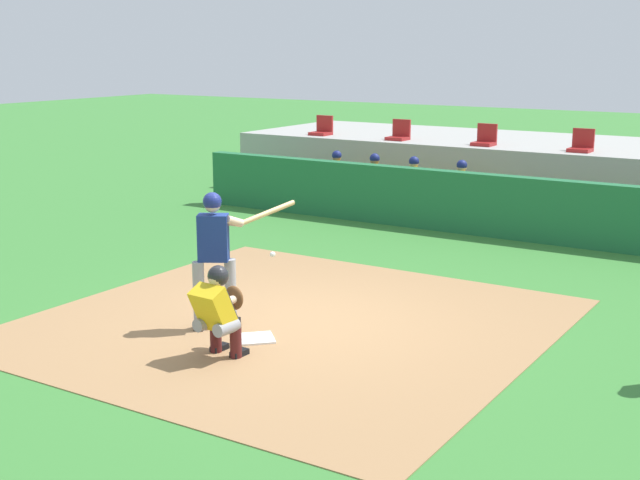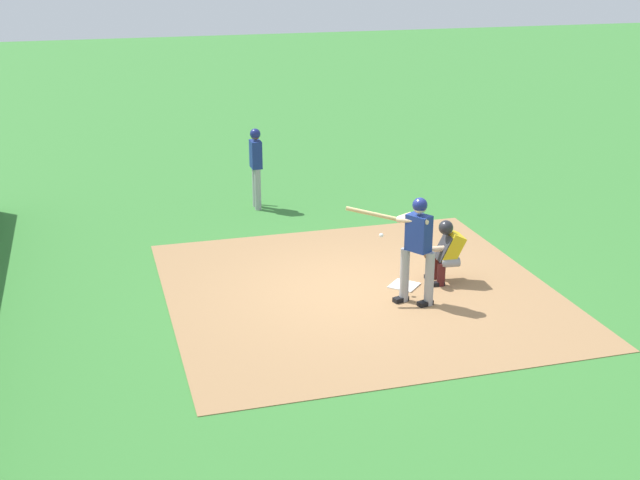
{
  "view_description": "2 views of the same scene",
  "coord_description": "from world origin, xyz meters",
  "views": [
    {
      "loc": [
        6.16,
        -9.04,
        3.61
      ],
      "look_at": [
        0.0,
        0.7,
        1.0
      ],
      "focal_mm": 48.45,
      "sensor_mm": 36.0,
      "label": 1
    },
    {
      "loc": [
        -12.39,
        4.21,
        5.64
      ],
      "look_at": [
        0.0,
        0.7,
        1.0
      ],
      "focal_mm": 47.2,
      "sensor_mm": 36.0,
      "label": 2
    }
  ],
  "objects": [
    {
      "name": "catcher_crouched",
      "position": [
        0.01,
        -1.52,
        0.61
      ],
      "size": [
        0.5,
        1.56,
        1.13
      ],
      "color": "gray",
      "rests_on": "ground"
    },
    {
      "name": "stadium_seat_1",
      "position": [
        -3.25,
        9.38,
        1.53
      ],
      "size": [
        0.46,
        0.46,
        0.48
      ],
      "color": "#A51E1E",
      "rests_on": "stands_platform"
    },
    {
      "name": "ground_plane",
      "position": [
        0.0,
        0.0,
        0.0
      ],
      "size": [
        80.0,
        80.0,
        0.0
      ],
      "primitive_type": "plane",
      "color": "#387A33"
    },
    {
      "name": "dirt_infield",
      "position": [
        0.0,
        0.0,
        0.01
      ],
      "size": [
        6.4,
        6.4,
        0.01
      ],
      "primitive_type": "cube",
      "color": "#9E754C",
      "rests_on": "ground"
    },
    {
      "name": "stadium_seat_3",
      "position": [
        1.08,
        9.38,
        1.53
      ],
      "size": [
        0.46,
        0.46,
        0.48
      ],
      "color": "#A51E1E",
      "rests_on": "stands_platform"
    },
    {
      "name": "dugout_player_0",
      "position": [
        -3.83,
        7.34,
        0.67
      ],
      "size": [
        0.49,
        0.7,
        1.3
      ],
      "color": "#939399",
      "rests_on": "ground"
    },
    {
      "name": "stadium_seat_0",
      "position": [
        -5.42,
        9.38,
        1.53
      ],
      "size": [
        0.46,
        0.46,
        0.48
      ],
      "color": "#A51E1E",
      "rests_on": "stands_platform"
    },
    {
      "name": "dugout_player_3",
      "position": [
        -0.81,
        7.34,
        0.67
      ],
      "size": [
        0.49,
        0.7,
        1.3
      ],
      "color": "#939399",
      "rests_on": "ground"
    },
    {
      "name": "stadium_seat_2",
      "position": [
        -1.08,
        9.38,
        1.53
      ],
      "size": [
        0.46,
        0.46,
        0.48
      ],
      "color": "#A51E1E",
      "rests_on": "stands_platform"
    },
    {
      "name": "batter_at_plate",
      "position": [
        -0.68,
        -0.71,
        1.04
      ],
      "size": [
        0.8,
        1.31,
        1.8
      ],
      "color": "#99999E",
      "rests_on": "ground"
    },
    {
      "name": "dugout_player_2",
      "position": [
        -1.91,
        7.34,
        0.67
      ],
      "size": [
        0.49,
        0.7,
        1.3
      ],
      "color": "#939399",
      "rests_on": "ground"
    },
    {
      "name": "dugout_wall",
      "position": [
        0.0,
        6.5,
        0.6
      ],
      "size": [
        13.0,
        0.3,
        1.2
      ],
      "primitive_type": "cube",
      "color": "#1E6638",
      "rests_on": "ground"
    },
    {
      "name": "dugout_player_1",
      "position": [
        -2.86,
        7.34,
        0.67
      ],
      "size": [
        0.49,
        0.7,
        1.3
      ],
      "color": "#939399",
      "rests_on": "ground"
    },
    {
      "name": "stands_platform",
      "position": [
        0.0,
        10.9,
        0.7
      ],
      "size": [
        15.0,
        4.4,
        1.4
      ],
      "primitive_type": "cube",
      "color": "#9E9E99",
      "rests_on": "ground"
    },
    {
      "name": "dugout_bench",
      "position": [
        0.0,
        7.5,
        0.23
      ],
      "size": [
        11.8,
        0.44,
        0.45
      ],
      "primitive_type": "cube",
      "color": "olive",
      "rests_on": "ground"
    },
    {
      "name": "home_plate",
      "position": [
        0.0,
        -0.8,
        0.02
      ],
      "size": [
        0.62,
        0.62,
        0.02
      ],
      "primitive_type": "cube",
      "rotation": [
        0.0,
        0.0,
        0.79
      ],
      "color": "white",
      "rests_on": "dirt_infield"
    }
  ]
}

